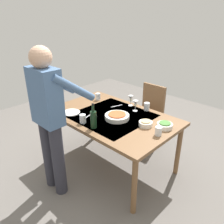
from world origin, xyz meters
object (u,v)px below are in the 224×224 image
at_px(side_bowl_bread, 146,123).
at_px(water_cup_near_left, 83,119).
at_px(person_server, 50,115).
at_px(dining_table, 112,120).
at_px(water_cup_near_right, 158,131).
at_px(serving_bowl_pasta, 117,116).
at_px(wine_glass_right, 135,104).
at_px(wine_bottle, 93,119).
at_px(side_bowl_salad, 165,125).
at_px(dinner_plate_near, 71,112).
at_px(water_cup_far_right, 98,97).
at_px(water_cup_far_left, 147,107).
at_px(chair_near, 149,110).
at_px(wine_glass_left, 131,99).

bearing_deg(side_bowl_bread, water_cup_near_left, 37.39).
height_order(person_server, side_bowl_bread, person_server).
bearing_deg(water_cup_near_left, dining_table, -106.52).
distance_m(water_cup_near_right, serving_bowl_pasta, 0.59).
height_order(serving_bowl_pasta, side_bowl_bread, same).
bearing_deg(wine_glass_right, wine_bottle, 85.41).
distance_m(side_bowl_salad, side_bowl_bread, 0.22).
bearing_deg(dinner_plate_near, water_cup_near_right, -165.08).
distance_m(person_server, water_cup_far_right, 1.10).
relative_size(water_cup_near_left, dinner_plate_near, 0.46).
bearing_deg(side_bowl_salad, wine_bottle, 43.33).
height_order(dining_table, water_cup_far_right, water_cup_far_right).
height_order(water_cup_far_right, side_bowl_bread, water_cup_far_right).
bearing_deg(water_cup_far_left, wine_bottle, 79.63).
xyz_separation_m(wine_bottle, water_cup_far_right, (0.60, -0.63, -0.06)).
distance_m(side_bowl_salad, dinner_plate_near, 1.21).
height_order(wine_glass_right, side_bowl_salad, wine_glass_right).
height_order(chair_near, side_bowl_bread, chair_near).
height_order(wine_glass_right, water_cup_far_right, wine_glass_right).
height_order(person_server, dinner_plate_near, person_server).
distance_m(water_cup_far_left, dinner_plate_near, 1.00).
bearing_deg(chair_near, serving_bowl_pasta, 99.27).
distance_m(person_server, wine_bottle, 0.48).
relative_size(person_server, water_cup_far_right, 16.53).
xyz_separation_m(wine_glass_right, water_cup_far_left, (-0.09, -0.13, -0.05)).
xyz_separation_m(dining_table, water_cup_near_left, (0.11, 0.38, 0.12)).
height_order(dining_table, chair_near, chair_near).
bearing_deg(person_server, dinner_plate_near, -59.82).
distance_m(water_cup_near_right, side_bowl_bread, 0.23).
bearing_deg(side_bowl_bread, side_bowl_salad, -148.17).
distance_m(water_cup_near_left, dinner_plate_near, 0.34).
bearing_deg(side_bowl_bread, water_cup_far_left, -55.50).
distance_m(chair_near, serving_bowl_pasta, 0.97).
distance_m(person_server, side_bowl_bread, 1.08).
xyz_separation_m(person_server, dinner_plate_near, (0.27, -0.47, -0.21)).
height_order(water_cup_near_left, water_cup_far_left, water_cup_far_left).
height_order(person_server, water_cup_near_left, person_server).
height_order(wine_glass_left, water_cup_near_right, wine_glass_left).
relative_size(wine_glass_right, water_cup_near_left, 1.43).
xyz_separation_m(wine_glass_right, water_cup_near_right, (-0.57, 0.32, -0.06)).
distance_m(person_server, water_cup_near_right, 1.17).
bearing_deg(water_cup_near_right, wine_glass_left, -29.83).
distance_m(side_bowl_bread, dinner_plate_near, 0.99).
bearing_deg(dinner_plate_near, wine_bottle, 172.76).
bearing_deg(water_cup_far_left, dining_table, 63.57).
bearing_deg(wine_bottle, side_bowl_bread, -132.54).
height_order(wine_bottle, wine_glass_left, wine_bottle).
bearing_deg(wine_glass_left, water_cup_near_left, 84.45).
height_order(dining_table, person_server, person_server).
bearing_deg(person_server, water_cup_far_left, -107.72).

